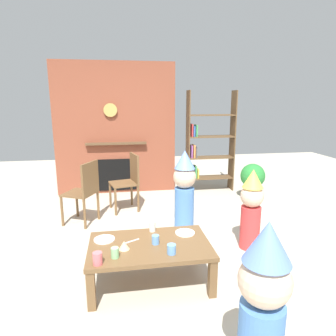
# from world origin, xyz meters

# --- Properties ---
(ground_plane) EXTENTS (12.00, 12.00, 0.00)m
(ground_plane) POSITION_xyz_m (0.00, 0.00, 0.00)
(ground_plane) COLOR #BCB29E
(brick_fireplace_feature) EXTENTS (2.20, 0.28, 2.40)m
(brick_fireplace_feature) POSITION_xyz_m (-0.47, 2.60, 1.19)
(brick_fireplace_feature) COLOR brown
(brick_fireplace_feature) RESTS_ON ground_plane
(bookshelf) EXTENTS (0.90, 0.28, 1.90)m
(bookshelf) POSITION_xyz_m (1.22, 2.40, 0.86)
(bookshelf) COLOR brown
(bookshelf) RESTS_ON ground_plane
(coffee_table) EXTENTS (1.14, 0.71, 0.40)m
(coffee_table) POSITION_xyz_m (-0.17, -0.45, 0.34)
(coffee_table) COLOR brown
(coffee_table) RESTS_ON ground_plane
(paper_cup_near_left) EXTENTS (0.07, 0.07, 0.10)m
(paper_cup_near_left) POSITION_xyz_m (-0.11, -0.17, 0.45)
(paper_cup_near_left) COLOR silver
(paper_cup_near_left) RESTS_ON coffee_table
(paper_cup_near_right) EXTENTS (0.07, 0.07, 0.09)m
(paper_cup_near_right) POSITION_xyz_m (-0.49, -0.65, 0.44)
(paper_cup_near_right) COLOR #8CD18C
(paper_cup_near_right) RESTS_ON coffee_table
(paper_cup_center) EXTENTS (0.08, 0.08, 0.11)m
(paper_cup_center) POSITION_xyz_m (-0.63, -0.74, 0.45)
(paper_cup_center) COLOR #E5666B
(paper_cup_center) RESTS_ON coffee_table
(paper_cup_far_left) EXTENTS (0.07, 0.07, 0.09)m
(paper_cup_far_left) POSITION_xyz_m (-0.11, -0.46, 0.44)
(paper_cup_far_left) COLOR #669EE0
(paper_cup_far_left) RESTS_ON coffee_table
(paper_cup_far_right) EXTENTS (0.08, 0.08, 0.09)m
(paper_cup_far_right) POSITION_xyz_m (0.01, -0.67, 0.44)
(paper_cup_far_right) COLOR #669EE0
(paper_cup_far_right) RESTS_ON coffee_table
(paper_plate_front) EXTENTS (0.20, 0.20, 0.01)m
(paper_plate_front) POSITION_xyz_m (0.21, -0.28, 0.40)
(paper_plate_front) COLOR white
(paper_plate_front) RESTS_ON coffee_table
(paper_plate_rear) EXTENTS (0.20, 0.20, 0.01)m
(paper_plate_rear) POSITION_xyz_m (-0.59, -0.30, 0.40)
(paper_plate_rear) COLOR white
(paper_plate_rear) RESTS_ON coffee_table
(birthday_cake_slice) EXTENTS (0.10, 0.10, 0.08)m
(birthday_cake_slice) POSITION_xyz_m (-0.41, -0.51, 0.44)
(birthday_cake_slice) COLOR #EAC68C
(birthday_cake_slice) RESTS_ON coffee_table
(table_fork) EXTENTS (0.14, 0.08, 0.01)m
(table_fork) POSITION_xyz_m (-0.33, -0.37, 0.40)
(table_fork) COLOR silver
(table_fork) RESTS_ON coffee_table
(child_with_cone_hat) EXTENTS (0.30, 0.30, 1.10)m
(child_with_cone_hat) POSITION_xyz_m (0.36, -1.66, 0.58)
(child_with_cone_hat) COLOR #4C7FC6
(child_with_cone_hat) RESTS_ON ground_plane
(child_in_pink) EXTENTS (0.27, 0.27, 0.96)m
(child_in_pink) POSITION_xyz_m (1.08, 0.05, 0.51)
(child_in_pink) COLOR #D13838
(child_in_pink) RESTS_ON ground_plane
(child_by_the_chairs) EXTENTS (0.30, 0.30, 1.09)m
(child_by_the_chairs) POSITION_xyz_m (0.42, 0.69, 0.58)
(child_by_the_chairs) COLOR #4C7FC6
(child_by_the_chairs) RESTS_ON ground_plane
(dining_chair_left) EXTENTS (0.54, 0.54, 0.90)m
(dining_chair_left) POSITION_xyz_m (-0.91, 1.10, 0.51)
(dining_chair_left) COLOR brown
(dining_chair_left) RESTS_ON ground_plane
(dining_chair_middle) EXTENTS (0.48, 0.48, 0.90)m
(dining_chair_middle) POSITION_xyz_m (-0.28, 1.58, 0.51)
(dining_chair_middle) COLOR brown
(dining_chair_middle) RESTS_ON ground_plane
(potted_plant_tall) EXTENTS (0.43, 0.43, 0.64)m
(potted_plant_tall) POSITION_xyz_m (1.89, 1.75, 0.38)
(potted_plant_tall) COLOR #4C5660
(potted_plant_tall) RESTS_ON ground_plane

